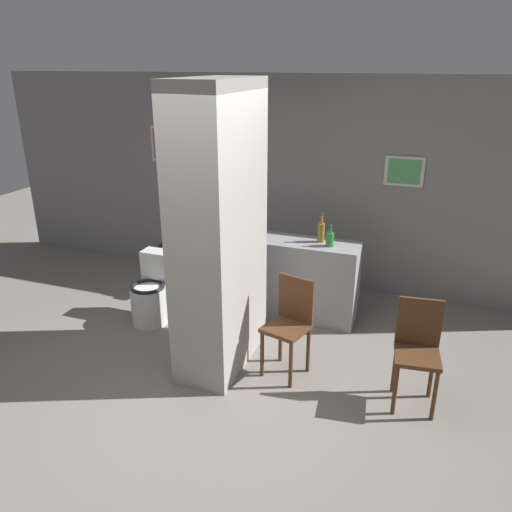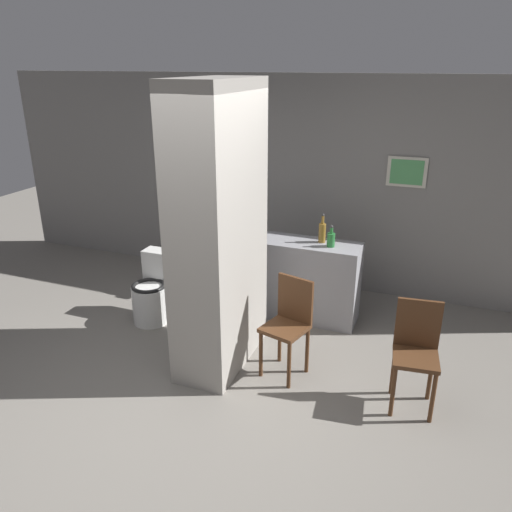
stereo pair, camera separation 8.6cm
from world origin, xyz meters
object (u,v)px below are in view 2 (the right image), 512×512
Objects in this scene: chair_near_pillar at (289,322)px; chair_by_doorway at (416,350)px; bottle_tall at (322,232)px; bicycle at (218,271)px; toilet at (153,293)px.

chair_near_pillar and chair_by_doorway have the same top height.
bottle_tall reaches higher than chair_by_doorway.
bottle_tall is (1.24, 0.01, 0.63)m from bicycle.
chair_near_pillar is at bearing -89.97° from bottle_tall.
bottle_tall is at bearing 105.67° from chair_near_pillar.
chair_by_doorway is (1.11, -0.08, 0.00)m from chair_near_pillar.
chair_near_pillar is at bearing -42.56° from bicycle.
chair_near_pillar is 1.12m from chair_by_doorway.
chair_near_pillar is 2.88× the size of bottle_tall.
toilet is at bearing -178.39° from chair_near_pillar.
chair_near_pillar is 1.69m from bicycle.
chair_near_pillar is (1.71, -0.43, 0.20)m from toilet.
bicycle is at bearing 153.09° from chair_near_pillar.
bottle_tall is at bearing 22.91° from toilet.
toilet is 0.82× the size of chair_near_pillar.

